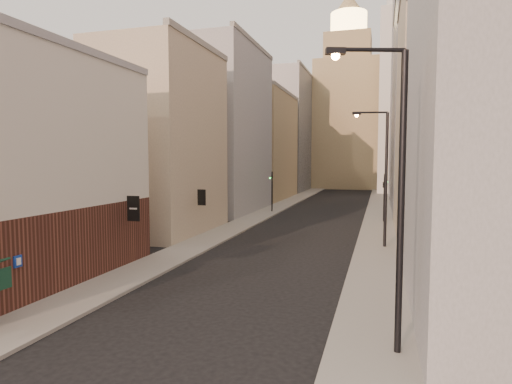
# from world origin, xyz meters

# --- Properties ---
(sidewalk_left) EXTENTS (3.00, 140.00, 0.15)m
(sidewalk_left) POSITION_xyz_m (-6.50, 55.00, 0.07)
(sidewalk_left) COLOR gray
(sidewalk_left) RESTS_ON ground
(sidewalk_right) EXTENTS (3.00, 140.00, 0.15)m
(sidewalk_right) POSITION_xyz_m (6.50, 55.00, 0.07)
(sidewalk_right) COLOR gray
(sidewalk_right) RESTS_ON ground
(near_building_left) EXTENTS (8.30, 23.04, 12.30)m
(near_building_left) POSITION_xyz_m (-10.99, 9.00, 6.02)
(near_building_left) COLOR brown
(near_building_left) RESTS_ON ground
(left_bldg_beige) EXTENTS (8.00, 12.00, 16.00)m
(left_bldg_beige) POSITION_xyz_m (-12.00, 26.00, 8.00)
(left_bldg_beige) COLOR gray
(left_bldg_beige) RESTS_ON ground
(left_bldg_grey) EXTENTS (8.00, 16.00, 20.00)m
(left_bldg_grey) POSITION_xyz_m (-12.00, 42.00, 10.00)
(left_bldg_grey) COLOR gray
(left_bldg_grey) RESTS_ON ground
(left_bldg_tan) EXTENTS (8.00, 18.00, 17.00)m
(left_bldg_tan) POSITION_xyz_m (-12.00, 60.00, 8.50)
(left_bldg_tan) COLOR #9A8258
(left_bldg_tan) RESTS_ON ground
(left_bldg_wingrid) EXTENTS (8.00, 20.00, 24.00)m
(left_bldg_wingrid) POSITION_xyz_m (-12.00, 80.00, 12.00)
(left_bldg_wingrid) COLOR gray
(left_bldg_wingrid) RESTS_ON ground
(right_bldg_beige) EXTENTS (8.00, 16.00, 20.00)m
(right_bldg_beige) POSITION_xyz_m (12.00, 30.00, 10.00)
(right_bldg_beige) COLOR gray
(right_bldg_beige) RESTS_ON ground
(right_bldg_wingrid) EXTENTS (8.00, 20.00, 26.00)m
(right_bldg_wingrid) POSITION_xyz_m (12.00, 50.00, 13.00)
(right_bldg_wingrid) COLOR gray
(right_bldg_wingrid) RESTS_ON ground
(highrise) EXTENTS (21.00, 23.00, 51.20)m
(highrise) POSITION_xyz_m (18.00, 78.00, 25.66)
(highrise) COLOR gray
(highrise) RESTS_ON ground
(clock_tower) EXTENTS (14.00, 14.00, 44.90)m
(clock_tower) POSITION_xyz_m (-1.00, 92.00, 17.63)
(clock_tower) COLOR #9A8258
(clock_tower) RESTS_ON ground
(white_tower) EXTENTS (8.00, 8.00, 41.50)m
(white_tower) POSITION_xyz_m (10.00, 78.00, 18.61)
(white_tower) COLOR silver
(white_tower) RESTS_ON ground
(streetlamp_near) EXTENTS (2.52, 1.03, 9.98)m
(streetlamp_near) POSITION_xyz_m (7.09, 6.37, 5.70)
(streetlamp_near) COLOR black
(streetlamp_near) RESTS_ON ground
(streetlamp_mid) EXTENTS (2.55, 0.82, 9.90)m
(streetlamp_mid) POSITION_xyz_m (6.80, 24.13, 5.65)
(streetlamp_mid) COLOR black
(streetlamp_mid) RESTS_ON ground
(traffic_light_left) EXTENTS (0.56, 0.47, 5.00)m
(traffic_light_left) POSITION_xyz_m (-6.03, 42.38, 3.66)
(traffic_light_left) COLOR black
(traffic_light_left) RESTS_ON ground
(traffic_light_right) EXTENTS (0.73, 0.73, 5.00)m
(traffic_light_right) POSITION_xyz_m (7.05, 37.39, 3.82)
(traffic_light_right) COLOR black
(traffic_light_right) RESTS_ON ground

